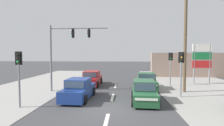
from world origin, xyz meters
The scene contains 16 objects.
ground_plane centered at (0.00, 0.00, 0.00)m, with size 140.00×140.00×0.00m, color #3A3A3D.
lane_dash_near centered at (0.00, -2.00, 0.00)m, with size 0.20×2.40×0.01m, color silver.
lane_dash_mid centered at (0.00, 3.00, 0.00)m, with size 0.20×2.40×0.01m, color silver.
lane_dash_far centered at (0.00, 8.00, 0.00)m, with size 0.20×2.40×0.01m, color silver.
kerb_left_verge centered at (-8.50, 4.00, 0.01)m, with size 8.00×40.00×0.02m, color gray.
utility_pole_midground_right centered at (6.28, 5.32, 5.43)m, with size 1.80×0.26×10.37m.
traffic_signal_mast centered at (-4.45, 4.94, 4.15)m, with size 5.29×0.45×6.00m.
pedestal_signal_right_kerb centered at (5.36, 3.43, 2.42)m, with size 0.44×0.31×3.56m.
pedestal_signal_left_kerb centered at (-5.69, -0.04, 2.42)m, with size 0.44×0.29×3.56m.
pedestal_signal_far_median centered at (5.87, 8.48, 2.42)m, with size 0.44×0.31×3.56m.
shopping_plaza_sign centered at (9.71, 9.85, 2.98)m, with size 2.10×0.16×4.60m.
shopfront_wall_far centered at (11.00, 16.00, 1.80)m, with size 12.00×1.00×3.60m, color gray.
sedan_oncoming_mid centered at (3.08, 6.56, 0.70)m, with size 2.01×4.30×1.56m.
sedan_crossing_left centered at (-2.52, 2.35, 0.70)m, with size 2.04×4.31×1.56m.
hatchback_kerbside_parked centered at (2.32, 1.80, 0.70)m, with size 1.91×3.71×1.53m.
sedan_oncoming_near centered at (-2.60, 8.16, 0.70)m, with size 1.93×4.26×1.56m.
Camera 1 is at (0.87, -10.52, 3.39)m, focal length 28.00 mm.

